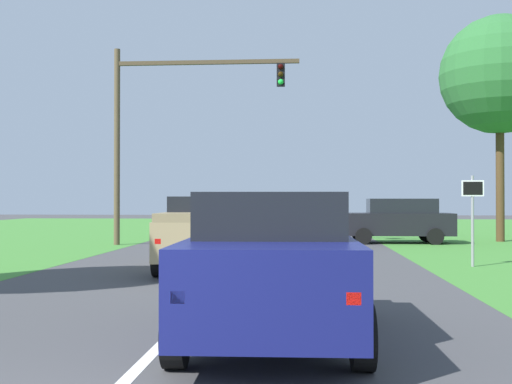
% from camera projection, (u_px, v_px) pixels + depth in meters
% --- Properties ---
extents(ground_plane, '(120.00, 120.00, 0.00)m').
position_uv_depth(ground_plane, '(231.00, 274.00, 16.02)').
color(ground_plane, '#424244').
extents(red_suv_near, '(2.35, 4.94, 1.93)m').
position_uv_depth(red_suv_near, '(272.00, 261.00, 8.60)').
color(red_suv_near, navy).
rests_on(red_suv_near, ground_plane).
extents(pickup_truck_lead, '(2.44, 5.63, 1.91)m').
position_uv_depth(pickup_truck_lead, '(209.00, 232.00, 16.98)').
color(pickup_truck_lead, tan).
rests_on(pickup_truck_lead, ground_plane).
extents(traffic_light, '(7.51, 0.40, 7.96)m').
position_uv_depth(traffic_light, '(163.00, 115.00, 26.16)').
color(traffic_light, brown).
rests_on(traffic_light, ground_plane).
extents(keep_moving_sign, '(0.60, 0.09, 2.50)m').
position_uv_depth(keep_moving_sign, '(473.00, 208.00, 17.72)').
color(keep_moving_sign, gray).
rests_on(keep_moving_sign, ground_plane).
extents(oak_tree_right, '(5.17, 5.17, 9.89)m').
position_uv_depth(oak_tree_right, '(500.00, 75.00, 28.34)').
color(oak_tree_right, '#4C351E').
rests_on(oak_tree_right, ground_plane).
extents(crossing_suv_far, '(4.65, 2.14, 1.87)m').
position_uv_depth(crossing_suv_far, '(397.00, 220.00, 27.32)').
color(crossing_suv_far, black).
rests_on(crossing_suv_far, ground_plane).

